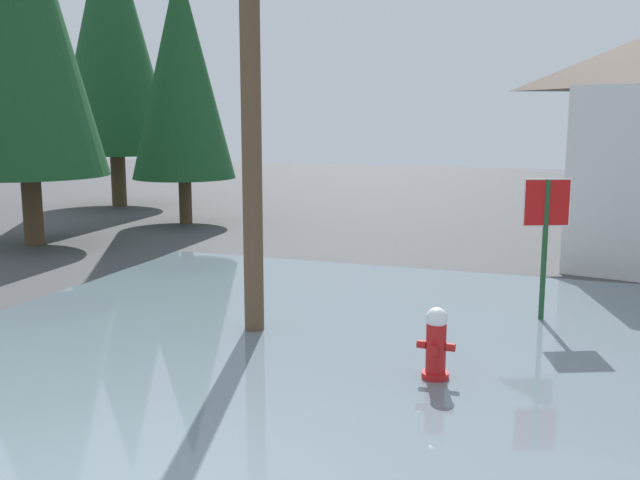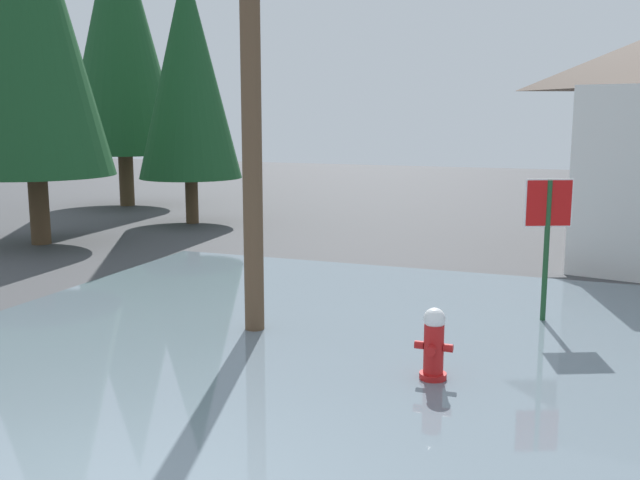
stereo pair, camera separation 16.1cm
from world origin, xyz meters
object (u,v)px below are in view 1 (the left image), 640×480
(stop_sign_far, at_px, (546,221))
(pine_tree_tall_left, at_px, (19,11))
(pine_tree_mid_left, at_px, (181,72))
(pine_tree_short_left, at_px, (112,31))
(fire_hydrant, at_px, (436,345))

(stop_sign_far, relative_size, pine_tree_tall_left, 0.23)
(pine_tree_mid_left, distance_m, pine_tree_short_left, 5.34)
(pine_tree_tall_left, distance_m, pine_tree_mid_left, 4.77)
(fire_hydrant, xyz_separation_m, pine_tree_mid_left, (-9.20, 10.12, 3.86))
(fire_hydrant, xyz_separation_m, stop_sign_far, (1.04, 3.04, 1.11))
(stop_sign_far, height_order, pine_tree_short_left, pine_tree_short_left)
(fire_hydrant, xyz_separation_m, pine_tree_tall_left, (-10.86, 5.80, 5.01))
(fire_hydrant, height_order, pine_tree_mid_left, pine_tree_mid_left)
(fire_hydrant, distance_m, stop_sign_far, 3.40)
(pine_tree_mid_left, bearing_deg, fire_hydrant, -47.73)
(pine_tree_tall_left, xyz_separation_m, pine_tree_short_left, (-2.59, 7.15, 0.40))
(fire_hydrant, bearing_deg, stop_sign_far, 71.20)
(stop_sign_far, relative_size, pine_tree_short_left, 0.22)
(pine_tree_tall_left, height_order, pine_tree_short_left, pine_tree_short_left)
(fire_hydrant, height_order, stop_sign_far, stop_sign_far)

